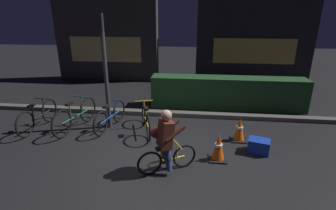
% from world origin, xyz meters
% --- Properties ---
extents(ground_plane, '(40.00, 40.00, 0.00)m').
position_xyz_m(ground_plane, '(0.00, 0.00, 0.00)').
color(ground_plane, black).
extents(sidewalk_curb, '(12.00, 0.24, 0.12)m').
position_xyz_m(sidewalk_curb, '(0.00, 2.20, 0.06)').
color(sidewalk_curb, '#56544F').
rests_on(sidewalk_curb, ground).
extents(hedge_row, '(4.80, 0.70, 1.00)m').
position_xyz_m(hedge_row, '(1.80, 3.10, 0.50)').
color(hedge_row, '#214723').
rests_on(hedge_row, ground).
extents(storefront_left, '(4.61, 0.54, 4.05)m').
position_xyz_m(storefront_left, '(-3.27, 6.50, 2.01)').
color(storefront_left, '#383330').
rests_on(storefront_left, ground).
extents(storefront_right, '(5.09, 0.54, 3.80)m').
position_xyz_m(storefront_right, '(3.30, 7.20, 1.89)').
color(storefront_right, '#262328').
rests_on(storefront_right, ground).
extents(street_post, '(0.10, 0.10, 2.86)m').
position_xyz_m(street_post, '(-1.43, 1.20, 1.43)').
color(street_post, '#2D2D33').
rests_on(street_post, ground).
extents(parked_bike_leftmost, '(0.46, 1.63, 0.75)m').
position_xyz_m(parked_bike_leftmost, '(-3.24, 0.89, 0.34)').
color(parked_bike_leftmost, black).
rests_on(parked_bike_leftmost, ground).
extents(parked_bike_left_mid, '(0.48, 1.72, 0.80)m').
position_xyz_m(parked_bike_left_mid, '(-2.25, 0.99, 0.36)').
color(parked_bike_left_mid, black).
rests_on(parked_bike_left_mid, ground).
extents(parked_bike_center_left, '(0.46, 1.52, 0.71)m').
position_xyz_m(parked_bike_center_left, '(-1.38, 1.14, 0.33)').
color(parked_bike_center_left, black).
rests_on(parked_bike_center_left, ground).
extents(parked_bike_center_right, '(0.58, 1.57, 0.75)m').
position_xyz_m(parked_bike_center_right, '(-0.42, 1.03, 0.34)').
color(parked_bike_center_right, black).
rests_on(parked_bike_center_right, ground).
extents(traffic_cone_near, '(0.36, 0.36, 0.58)m').
position_xyz_m(traffic_cone_near, '(1.31, -0.10, 0.28)').
color(traffic_cone_near, black).
rests_on(traffic_cone_near, ground).
extents(traffic_cone_far, '(0.36, 0.36, 0.57)m').
position_xyz_m(traffic_cone_far, '(1.87, 0.82, 0.27)').
color(traffic_cone_far, black).
rests_on(traffic_cone_far, ground).
extents(blue_crate, '(0.51, 0.43, 0.30)m').
position_xyz_m(blue_crate, '(2.21, 0.30, 0.15)').
color(blue_crate, '#193DB7').
rests_on(blue_crate, ground).
extents(cyclist, '(1.07, 0.60, 1.25)m').
position_xyz_m(cyclist, '(0.30, -0.61, 0.63)').
color(cyclist, black).
rests_on(cyclist, ground).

